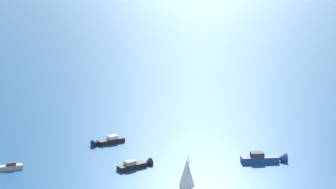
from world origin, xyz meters
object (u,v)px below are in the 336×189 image
(motorboat_trailing, at_px, (5,167))
(motorboat_outer_ring_a, at_px, (107,142))
(motorboat_near_centre, at_px, (266,159))
(motorboat_inshore, at_px, (136,165))
(sailboat_far_port, at_px, (187,175))

(motorboat_trailing, bearing_deg, motorboat_outer_ring_a, 164.57)
(motorboat_near_centre, xyz_separation_m, motorboat_inshore, (19.36, -23.76, -0.17))
(motorboat_inshore, height_order, motorboat_trailing, motorboat_inshore)
(motorboat_inshore, distance_m, motorboat_trailing, 29.96)
(motorboat_trailing, height_order, motorboat_outer_ring_a, motorboat_outer_ring_a)
(motorboat_near_centre, height_order, motorboat_outer_ring_a, motorboat_near_centre)
(motorboat_inshore, bearing_deg, motorboat_near_centre, 129.17)
(motorboat_inshore, height_order, motorboat_outer_ring_a, motorboat_outer_ring_a)
(sailboat_far_port, xyz_separation_m, motorboat_trailing, (9.98, -42.01, -2.99))
(motorboat_near_centre, xyz_separation_m, motorboat_outer_ring_a, (7.92, -40.78, -0.15))
(motorboat_near_centre, relative_size, sailboat_far_port, 1.32)
(motorboat_trailing, xyz_separation_m, motorboat_outer_ring_a, (-28.23, 7.79, 0.12))
(sailboat_far_port, bearing_deg, motorboat_trailing, -76.64)
(motorboat_near_centre, bearing_deg, motorboat_outer_ring_a, -79.01)
(sailboat_far_port, relative_size, motorboat_trailing, 1.14)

